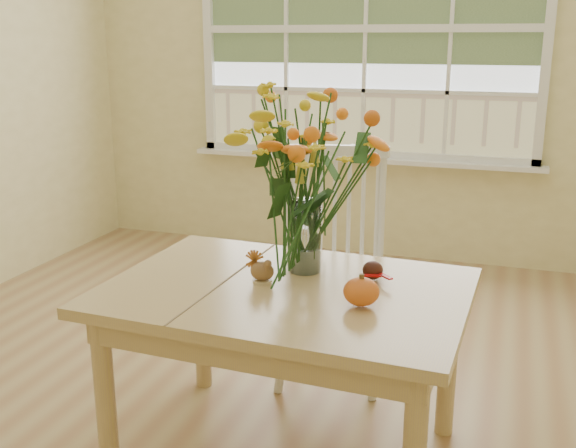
% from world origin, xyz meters
% --- Properties ---
extents(floor, '(4.00, 4.50, 0.01)m').
position_xyz_m(floor, '(0.00, 0.00, -0.01)').
color(floor, '#A2774E').
rests_on(floor, ground).
extents(wall_back, '(4.00, 0.02, 2.70)m').
position_xyz_m(wall_back, '(0.00, 2.25, 1.35)').
color(wall_back, beige).
rests_on(wall_back, floor).
extents(window, '(2.42, 0.12, 1.74)m').
position_xyz_m(window, '(0.00, 2.21, 1.53)').
color(window, silver).
rests_on(window, wall_back).
extents(dining_table, '(1.27, 0.93, 0.66)m').
position_xyz_m(dining_table, '(0.28, -0.23, 0.57)').
color(dining_table, tan).
rests_on(dining_table, floor).
extents(windsor_chair, '(0.54, 0.53, 1.01)m').
position_xyz_m(windsor_chair, '(0.26, 0.48, 0.56)').
color(windsor_chair, white).
rests_on(windsor_chair, floor).
extents(flower_vase, '(0.56, 0.56, 0.66)m').
position_xyz_m(flower_vase, '(0.29, -0.05, 1.06)').
color(flower_vase, white).
rests_on(flower_vase, dining_table).
extents(pumpkin, '(0.12, 0.12, 0.09)m').
position_xyz_m(pumpkin, '(0.56, -0.32, 0.71)').
color(pumpkin, '#E8551B').
rests_on(pumpkin, dining_table).
extents(turkey_figurine, '(0.09, 0.07, 0.11)m').
position_xyz_m(turkey_figurine, '(0.19, -0.22, 0.70)').
color(turkey_figurine, '#CCB78C').
rests_on(turkey_figurine, dining_table).
extents(dark_gourd, '(0.13, 0.10, 0.07)m').
position_xyz_m(dark_gourd, '(0.55, -0.06, 0.69)').
color(dark_gourd, '#38160F').
rests_on(dark_gourd, dining_table).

